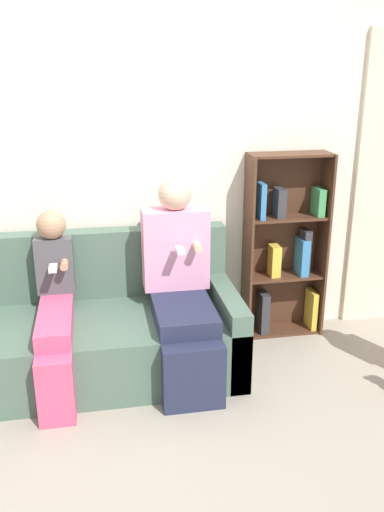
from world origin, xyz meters
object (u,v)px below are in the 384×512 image
(couch, at_px, (82,334))
(bookshelf, at_px, (285,250))
(child_seated, at_px, (55,306))
(adult_seated, at_px, (180,279))

(couch, distance_m, bookshelf, 1.59)
(couch, relative_size, child_seated, 1.90)
(adult_seated, relative_size, bookshelf, 0.93)
(couch, height_order, adult_seated, adult_seated)
(adult_seated, distance_m, child_seated, 0.81)
(couch, height_order, child_seated, child_seated)
(couch, bearing_deg, child_seated, -140.13)
(child_seated, height_order, bookshelf, bookshelf)
(couch, xyz_separation_m, adult_seated, (0.65, -0.08, 0.37))
(adult_seated, xyz_separation_m, bookshelf, (0.86, 0.41, 0.01))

